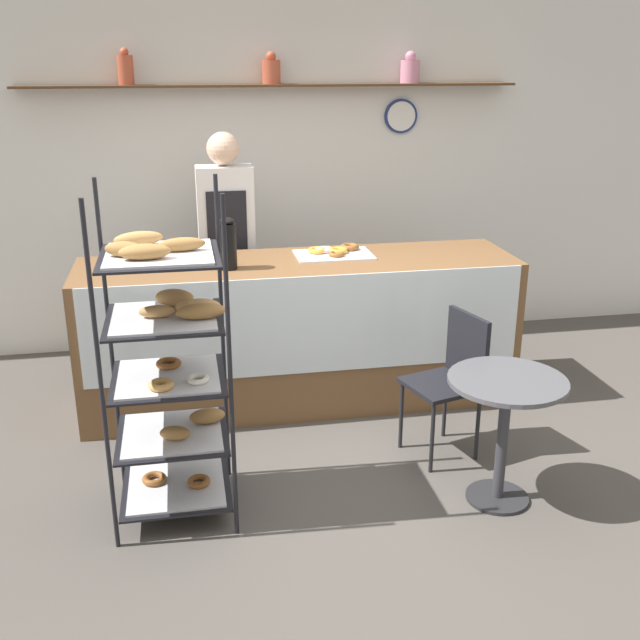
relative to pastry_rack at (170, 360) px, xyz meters
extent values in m
plane|color=#4C4742|center=(0.84, 0.05, -0.85)|extent=(14.00, 14.00, 0.00)
cube|color=white|center=(0.84, 2.46, 0.50)|extent=(10.00, 0.06, 2.70)
cube|color=#4C331E|center=(0.84, 2.31, 1.21)|extent=(3.74, 0.24, 0.02)
cylinder|color=#B24C33|center=(-0.23, 2.31, 1.32)|extent=(0.11, 0.11, 0.20)
sphere|color=#B24C33|center=(-0.23, 2.31, 1.44)|extent=(0.06, 0.06, 0.06)
cylinder|color=#B24C33|center=(0.82, 2.31, 1.30)|extent=(0.14, 0.14, 0.17)
sphere|color=#B24C33|center=(0.82, 2.31, 1.41)|extent=(0.07, 0.07, 0.07)
cylinder|color=#CC7F99|center=(1.89, 2.31, 1.30)|extent=(0.15, 0.15, 0.17)
sphere|color=#CC7F99|center=(1.89, 2.31, 1.41)|extent=(0.08, 0.08, 0.08)
cylinder|color=navy|center=(1.86, 2.41, 0.96)|extent=(0.26, 0.03, 0.26)
cylinder|color=white|center=(1.86, 2.40, 0.96)|extent=(0.23, 0.00, 0.23)
cube|color=brown|center=(0.84, 1.21, -0.35)|extent=(2.89, 0.74, 1.00)
cube|color=silver|center=(0.84, 0.83, -0.17)|extent=(2.78, 0.01, 0.64)
cylinder|color=black|center=(-0.31, -0.28, 0.01)|extent=(0.02, 0.02, 1.71)
cylinder|color=black|center=(0.28, -0.28, 0.01)|extent=(0.02, 0.02, 1.71)
cylinder|color=black|center=(-0.31, 0.28, 0.01)|extent=(0.02, 0.02, 1.71)
cylinder|color=black|center=(0.28, 0.28, 0.01)|extent=(0.02, 0.02, 1.71)
cube|color=black|center=(-0.01, 0.00, -0.73)|extent=(0.56, 0.54, 0.01)
cube|color=silver|center=(-0.01, 0.00, -0.72)|extent=(0.50, 0.48, 0.01)
torus|color=brown|center=(0.10, -0.01, -0.70)|extent=(0.12, 0.12, 0.03)
torus|color=brown|center=(-0.13, 0.06, -0.70)|extent=(0.13, 0.13, 0.03)
cube|color=black|center=(-0.01, 0.00, -0.42)|extent=(0.56, 0.54, 0.01)
cube|color=silver|center=(-0.01, 0.00, -0.40)|extent=(0.50, 0.48, 0.01)
ellipsoid|color=olive|center=(0.00, -0.09, -0.36)|extent=(0.17, 0.11, 0.07)
ellipsoid|color=olive|center=(0.17, 0.07, -0.36)|extent=(0.19, 0.11, 0.08)
cube|color=black|center=(-0.01, 0.00, -0.10)|extent=(0.56, 0.54, 0.01)
cube|color=silver|center=(-0.01, 0.00, -0.09)|extent=(0.50, 0.48, 0.01)
torus|color=silver|center=(0.13, -0.11, -0.07)|extent=(0.11, 0.11, 0.03)
torus|color=brown|center=(-0.01, 0.12, -0.07)|extent=(0.13, 0.13, 0.03)
torus|color=tan|center=(-0.05, -0.15, -0.06)|extent=(0.12, 0.12, 0.04)
cube|color=black|center=(-0.01, 0.00, 0.21)|extent=(0.56, 0.54, 0.01)
cube|color=silver|center=(-0.01, 0.00, 0.23)|extent=(0.50, 0.48, 0.01)
ellipsoid|color=#B27F47|center=(0.04, 0.14, 0.28)|extent=(0.21, 0.14, 0.09)
ellipsoid|color=olive|center=(0.16, -0.08, 0.27)|extent=(0.25, 0.11, 0.07)
ellipsoid|color=#B27F47|center=(-0.04, -0.02, 0.26)|extent=(0.18, 0.08, 0.06)
ellipsoid|color=tan|center=(0.16, -0.03, 0.28)|extent=(0.21, 0.09, 0.09)
ellipsoid|color=#B27F47|center=(0.13, -0.03, 0.27)|extent=(0.18, 0.10, 0.08)
cube|color=black|center=(-0.01, 0.00, 0.53)|extent=(0.56, 0.54, 0.01)
cube|color=silver|center=(-0.01, 0.00, 0.54)|extent=(0.50, 0.48, 0.01)
ellipsoid|color=olive|center=(-0.17, -0.05, 0.58)|extent=(0.20, 0.13, 0.07)
ellipsoid|color=olive|center=(0.09, 0.00, 0.58)|extent=(0.23, 0.10, 0.07)
ellipsoid|color=olive|center=(-0.07, -0.12, 0.58)|extent=(0.24, 0.10, 0.07)
ellipsoid|color=#B27F47|center=(-0.11, 0.15, 0.58)|extent=(0.25, 0.14, 0.07)
cube|color=#282833|center=(0.41, 1.83, -0.38)|extent=(0.24, 0.19, 0.94)
cube|color=silver|center=(0.41, 1.83, 0.39)|extent=(0.40, 0.22, 0.60)
cube|color=black|center=(0.41, 1.71, 0.28)|extent=(0.28, 0.01, 0.51)
sphere|color=beige|center=(0.41, 1.83, 0.81)|extent=(0.23, 0.23, 0.23)
cylinder|color=#262628|center=(1.69, -0.23, -0.84)|extent=(0.34, 0.34, 0.02)
cylinder|color=#333338|center=(1.69, -0.23, -0.50)|extent=(0.06, 0.06, 0.67)
cylinder|color=#4C4C51|center=(1.69, -0.23, -0.15)|extent=(0.61, 0.61, 0.02)
cylinder|color=black|center=(1.33, 0.41, -0.63)|extent=(0.02, 0.02, 0.44)
cylinder|color=black|center=(1.42, 0.10, -0.63)|extent=(0.02, 0.02, 0.44)
cylinder|color=black|center=(1.64, 0.50, -0.63)|extent=(0.02, 0.02, 0.44)
cylinder|color=black|center=(1.73, 0.19, -0.63)|extent=(0.02, 0.02, 0.44)
cube|color=black|center=(1.53, 0.30, -0.40)|extent=(0.47, 0.47, 0.03)
cube|color=black|center=(1.70, 0.35, -0.19)|extent=(0.13, 0.35, 0.40)
cylinder|color=black|center=(0.37, 1.10, 0.29)|extent=(0.11, 0.11, 0.29)
ellipsoid|color=black|center=(0.37, 1.10, 0.45)|extent=(0.10, 0.10, 0.05)
cube|color=silver|center=(1.09, 1.30, 0.15)|extent=(0.51, 0.34, 0.01)
torus|color=gold|center=(1.13, 1.32, 0.17)|extent=(0.13, 0.13, 0.03)
torus|color=brown|center=(1.22, 1.39, 0.18)|extent=(0.13, 0.13, 0.04)
torus|color=gold|center=(0.99, 1.35, 0.17)|extent=(0.12, 0.12, 0.03)
torus|color=brown|center=(1.10, 1.24, 0.17)|extent=(0.11, 0.11, 0.03)
torus|color=#EAB2C1|center=(1.04, 1.36, 0.17)|extent=(0.12, 0.12, 0.03)
camera|label=1|loc=(0.10, -3.50, 1.42)|focal=42.00mm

